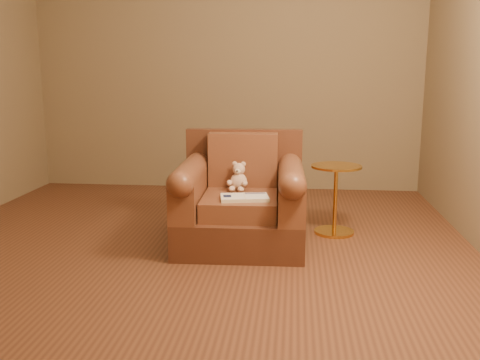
# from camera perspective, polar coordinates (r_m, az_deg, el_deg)

# --- Properties ---
(floor) EXTENTS (4.00, 4.00, 0.00)m
(floor) POSITION_cam_1_polar(r_m,az_deg,el_deg) (3.86, -5.16, -7.09)
(floor) COLOR brown
(floor) RESTS_ON ground
(armchair) EXTENTS (0.91, 0.87, 0.80)m
(armchair) POSITION_cam_1_polar(r_m,az_deg,el_deg) (3.83, 0.11, -2.36)
(armchair) COLOR #512B1B
(armchair) RESTS_ON floor
(teddy_bear) EXTENTS (0.15, 0.17, 0.21)m
(teddy_bear) POSITION_cam_1_polar(r_m,az_deg,el_deg) (3.87, -0.18, 0.09)
(teddy_bear) COLOR #D7AE96
(teddy_bear) RESTS_ON armchair
(guidebook) EXTENTS (0.35, 0.25, 0.03)m
(guidebook) POSITION_cam_1_polar(r_m,az_deg,el_deg) (3.60, 0.48, -1.89)
(guidebook) COLOR beige
(guidebook) RESTS_ON armchair
(side_table) EXTENTS (0.38, 0.38, 0.53)m
(side_table) POSITION_cam_1_polar(r_m,az_deg,el_deg) (4.14, 10.13, -1.80)
(side_table) COLOR gold
(side_table) RESTS_ON floor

